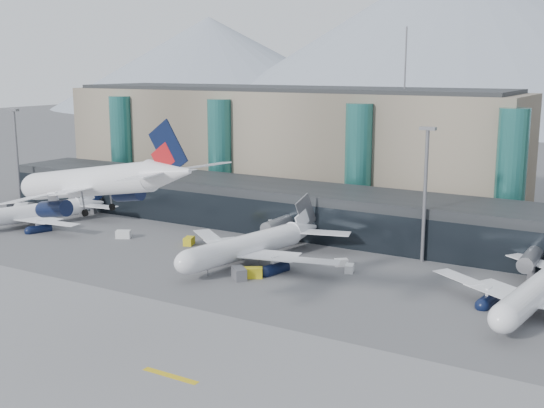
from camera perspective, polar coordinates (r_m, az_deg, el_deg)
The scene contains 19 objects.
ground at distance 107.89m, azimuth -11.75°, elevation -8.58°, with size 900.00×900.00×0.00m, color #515154.
runway_strip at distance 98.20m, azimuth -17.75°, elevation -10.94°, with size 400.00×40.00×0.04m, color slate.
runway_markings at distance 98.18m, azimuth -17.76°, elevation -10.93°, with size 128.00×1.00×0.02m.
concourse at distance 152.28m, azimuth 2.94°, elevation -0.51°, with size 170.00×27.00×10.00m.
terminal_main at distance 190.47m, azimuth 0.86°, elevation 5.11°, with size 130.00×30.00×31.00m.
teal_towers at distance 171.93m, azimuth 1.09°, elevation 3.94°, with size 116.40×19.40×46.00m.
lightmast_left at distance 192.33m, azimuth -20.58°, elevation 4.14°, with size 3.00×1.20×25.60m.
lightmast_mid at distance 130.17m, azimuth 12.70°, elevation 1.40°, with size 3.00×1.20×25.60m.
hero_jet at distance 88.23m, azimuth -13.76°, elevation 2.44°, with size 32.22×32.74×10.57m.
jet_parked_left at distance 167.82m, azimuth -18.69°, elevation -0.22°, with size 33.25×35.35×11.37m.
jet_parked_mid at distance 129.50m, azimuth -1.04°, elevation -2.73°, with size 38.44×39.25×12.64m.
jet_parked_right at distance 112.36m, azimuth 21.62°, elevation -5.95°, with size 36.50×36.37×11.83m.
veh_a at distance 150.68m, azimuth -12.33°, elevation -2.50°, with size 3.09×1.74×1.74m, color silver.
veh_b at distance 142.84m, azimuth -6.95°, elevation -3.10°, with size 2.86×1.76×1.65m, color gold.
veh_c at distance 119.67m, azimuth -2.78°, elevation -5.82°, with size 3.66×1.93×2.03m, color #535459.
veh_d at distance 127.77m, azimuth 5.81°, elevation -4.89°, with size 2.41×1.29×1.38m, color silver.
veh_f at distance 190.94m, azimuth -21.24°, elevation -0.08°, with size 3.16×1.67×1.76m, color #535459.
veh_g at distance 124.11m, azimuth 6.49°, elevation -5.38°, with size 2.50×1.46×1.46m, color silver.
veh_h at distance 120.22m, azimuth -1.62°, elevation -5.77°, with size 3.35×1.76×1.85m, color gold.
Camera 1 is at (69.41, -74.07, 36.56)m, focal length 45.00 mm.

